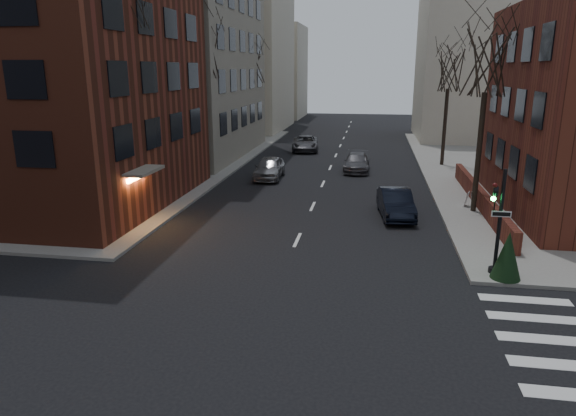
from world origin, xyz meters
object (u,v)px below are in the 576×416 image
object	(u,v)px
tree_right_a	(488,60)
sandwich_board	(470,199)
tree_right_b	(449,69)
tree_left_a	(124,50)
car_lane_gray	(357,162)
evergreen_shrub	(507,255)
parked_sedan	(396,203)
streetlamp_far	(261,103)
traffic_signal	(497,228)
car_lane_silver	(269,168)
streetlamp_near	(195,122)
tree_left_c	(250,64)
car_lane_far	(305,143)
tree_left_b	(203,49)

from	to	relation	value
tree_right_a	sandwich_board	world-z (taller)	tree_right_a
tree_right_b	sandwich_board	size ratio (longest dim) A/B	10.97
tree_left_a	car_lane_gray	bearing A→B (deg)	53.85
evergreen_shrub	parked_sedan	bearing A→B (deg)	114.44
streetlamp_far	sandwich_board	size ratio (longest dim) A/B	7.50
traffic_signal	car_lane_silver	xyz separation A→B (m)	(-11.91, 16.15, -1.14)
streetlamp_far	parked_sedan	distance (m)	28.61
streetlamp_near	evergreen_shrub	distance (m)	21.54
streetlamp_near	sandwich_board	xyz separation A→B (m)	(16.94, -3.08, -3.67)
parked_sedan	car_lane_gray	size ratio (longest dim) A/B	0.95
car_lane_silver	sandwich_board	world-z (taller)	car_lane_silver
tree_left_c	car_lane_silver	distance (m)	17.23
tree_right_a	car_lane_gray	distance (m)	14.77
tree_right_a	parked_sedan	bearing A→B (deg)	-162.18
streetlamp_far	car_lane_gray	world-z (taller)	streetlamp_far
tree_left_c	tree_right_b	bearing A→B (deg)	-24.44
tree_left_a	tree_left_c	xyz separation A→B (m)	(0.00, 26.00, -0.44)
streetlamp_far	car_lane_gray	bearing A→B (deg)	-51.79
streetlamp_far	car_lane_silver	size ratio (longest dim) A/B	1.39
streetlamp_near	car_lane_silver	distance (m)	6.31
tree_right_b	car_lane_far	size ratio (longest dim) A/B	1.78
tree_left_a	streetlamp_near	world-z (taller)	tree_left_a
streetlamp_far	car_lane_gray	distance (m)	17.03
tree_left_b	car_lane_gray	world-z (taller)	tree_left_b
car_lane_far	evergreen_shrub	size ratio (longest dim) A/B	2.87
traffic_signal	evergreen_shrub	bearing A→B (deg)	-55.23
car_lane_silver	evergreen_shrub	bearing A→B (deg)	-54.99
tree_left_b	streetlamp_far	bearing A→B (deg)	87.85
evergreen_shrub	tree_left_c	bearing A→B (deg)	118.47
tree_left_b	tree_left_c	xyz separation A→B (m)	(0.00, 14.00, -0.88)
car_lane_gray	evergreen_shrub	bearing A→B (deg)	-72.97
tree_left_b	streetlamp_far	distance (m)	16.68
tree_right_a	tree_left_a	bearing A→B (deg)	-167.20
traffic_signal	tree_left_c	distance (m)	35.76
tree_left_a	car_lane_gray	distance (m)	20.05
car_lane_silver	evergreen_shrub	xyz separation A→B (m)	(12.25, -16.64, 0.28)
tree_left_b	car_lane_far	world-z (taller)	tree_left_b
evergreen_shrub	tree_left_b	bearing A→B (deg)	134.31
car_lane_far	evergreen_shrub	world-z (taller)	evergreen_shrub
car_lane_gray	sandwich_board	bearing A→B (deg)	-56.22
streetlamp_far	car_lane_far	size ratio (longest dim) A/B	1.22
traffic_signal	car_lane_silver	bearing A→B (deg)	126.41
tree_left_b	tree_right_a	distance (m)	19.35
tree_right_a	car_lane_gray	xyz separation A→B (m)	(-6.70, 10.92, -7.35)
traffic_signal	car_lane_far	bearing A→B (deg)	110.69
tree_right_b	car_lane_silver	xyz separation A→B (m)	(-12.77, -6.86, -6.81)
traffic_signal	car_lane_far	distance (m)	31.23
traffic_signal	tree_left_c	size ratio (longest dim) A/B	0.41
tree_right_a	car_lane_far	size ratio (longest dim) A/B	1.89
tree_right_b	streetlamp_near	world-z (taller)	tree_right_b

